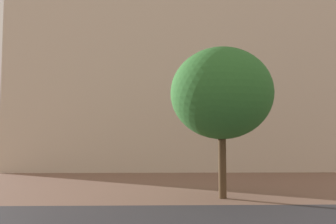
{
  "coord_description": "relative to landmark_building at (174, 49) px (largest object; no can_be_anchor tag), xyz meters",
  "views": [
    {
      "loc": [
        -0.7,
        -2.39,
        2.42
      ],
      "look_at": [
        -0.33,
        11.0,
        3.47
      ],
      "focal_mm": 39.39,
      "sensor_mm": 36.0,
      "label": 1
    }
  ],
  "objects": [
    {
      "name": "tree_curb_far",
      "position": [
        1.23,
        -17.98,
        -6.45
      ],
      "size": [
        4.39,
        4.39,
        6.43
      ],
      "color": "#4C3823",
      "rests_on": "ground_plane"
    },
    {
      "name": "landmark_building",
      "position": [
        0.0,
        0.0,
        0.0
      ],
      "size": [
        26.53,
        11.71,
        33.44
      ],
      "color": "beige",
      "rests_on": "ground_plane"
    },
    {
      "name": "ground_plane",
      "position": [
        -0.81,
        -21.22,
        -10.89
      ],
      "size": [
        120.0,
        120.0,
        0.0
      ],
      "primitive_type": "plane",
      "color": "brown"
    }
  ]
}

